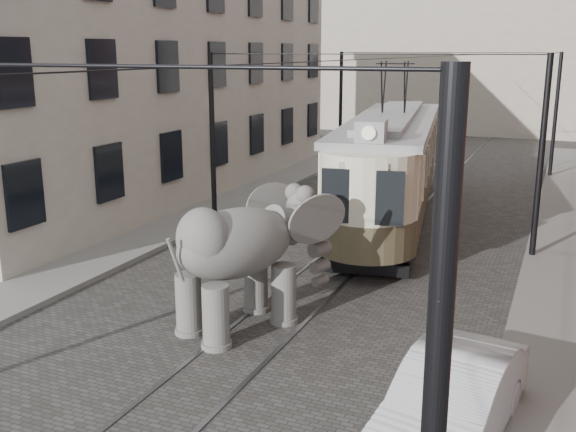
% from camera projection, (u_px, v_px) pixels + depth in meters
% --- Properties ---
extents(ground, '(120.00, 120.00, 0.00)m').
position_uv_depth(ground, '(294.00, 302.00, 16.37)').
color(ground, '#42403D').
extents(tram_rails, '(1.54, 80.00, 0.02)m').
position_uv_depth(tram_rails, '(294.00, 302.00, 16.37)').
color(tram_rails, slate).
rests_on(tram_rails, ground).
extents(sidewalk_right, '(2.00, 60.00, 0.15)m').
position_uv_depth(sidewalk_right, '(554.00, 340.00, 14.08)').
color(sidewalk_right, slate).
rests_on(sidewalk_right, ground).
extents(sidewalk_left, '(2.00, 60.00, 0.15)m').
position_uv_depth(sidewalk_left, '(84.00, 267.00, 18.82)').
color(sidewalk_left, slate).
rests_on(sidewalk_left, ground).
extents(stucco_building, '(7.00, 24.00, 10.00)m').
position_uv_depth(stucco_building, '(147.00, 76.00, 28.26)').
color(stucco_building, '#A29786').
rests_on(stucco_building, ground).
extents(distant_block, '(28.00, 10.00, 14.00)m').
position_uv_depth(distant_block, '(495.00, 38.00, 50.36)').
color(distant_block, '#A29786').
rests_on(distant_block, ground).
extents(catenary, '(11.00, 30.20, 6.00)m').
position_uv_depth(catenary, '(351.00, 154.00, 20.18)').
color(catenary, black).
rests_on(catenary, ground).
extents(tram, '(5.13, 14.56, 5.66)m').
position_uv_depth(tram, '(392.00, 142.00, 24.04)').
color(tram, beige).
rests_on(tram, ground).
extents(elephant, '(4.52, 5.67, 3.05)m').
position_uv_depth(elephant, '(237.00, 263.00, 14.52)').
color(elephant, '#5D5A56').
rests_on(elephant, ground).
extents(parked_car, '(2.07, 4.48, 1.42)m').
position_uv_depth(parked_car, '(451.00, 403.00, 10.33)').
color(parked_car, '#B5B5BA').
rests_on(parked_car, ground).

